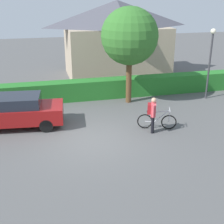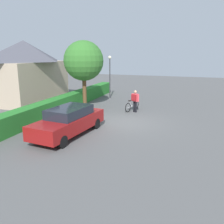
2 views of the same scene
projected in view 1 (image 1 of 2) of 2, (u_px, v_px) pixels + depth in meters
The scene contains 8 objects.
ground_plane at pixel (91, 139), 12.36m from camera, with size 60.00×60.00×0.00m, color #545454.
hedge_row at pixel (74, 90), 16.71m from camera, with size 20.37×0.90×1.04m, color #267227.
house_distant at pixel (117, 38), 21.07m from camera, with size 7.11×4.36×5.01m.
parked_car_near at pixel (11, 111), 13.23m from camera, with size 4.60×2.08×1.42m.
bicycle at pixel (157, 121), 13.19m from camera, with size 1.60×0.71×0.93m.
person_rider at pixel (152, 112), 12.66m from camera, with size 0.46×0.59×1.53m.
street_lamp at pixel (211, 54), 16.20m from camera, with size 0.28×0.28×3.77m.
tree_kerbside at pixel (130, 36), 15.28m from camera, with size 2.87×2.87×4.90m.
Camera 1 is at (-1.82, -10.99, 5.54)m, focal length 49.50 mm.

